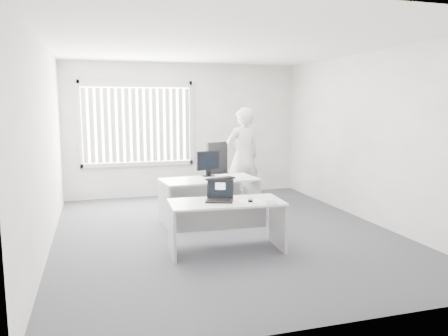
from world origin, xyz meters
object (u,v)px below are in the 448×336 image
object	(u,v)px
monitor	(208,164)
desk_far	(209,191)
office_chair	(223,183)
person	(243,157)
desk_near	(226,215)
laptop	(219,191)

from	to	relation	value
monitor	desk_far	bearing A→B (deg)	-114.66
office_chair	person	size ratio (longest dim) A/B	0.63
desk_far	monitor	world-z (taller)	monitor
desk_near	person	distance (m)	2.74
desk_far	person	world-z (taller)	person
person	laptop	xyz separation A→B (m)	(-1.17, -2.47, -0.13)
desk_near	desk_far	distance (m)	1.54
laptop	desk_near	bearing A→B (deg)	15.84
desk_near	desk_far	bearing A→B (deg)	86.72
desk_far	monitor	distance (m)	0.49
desk_far	laptop	xyz separation A→B (m)	(-0.26, -1.52, 0.30)
office_chair	person	world-z (taller)	person
desk_far	office_chair	size ratio (longest dim) A/B	1.39
office_chair	monitor	bearing A→B (deg)	-139.97
desk_far	monitor	bearing A→B (deg)	73.83
desk_far	laptop	size ratio (longest dim) A/B	4.66
desk_far	office_chair	world-z (taller)	office_chair
desk_near	laptop	size ratio (longest dim) A/B	4.30
person	monitor	size ratio (longest dim) A/B	4.33
desk_near	office_chair	bearing A→B (deg)	77.57
monitor	person	bearing A→B (deg)	24.63
desk_near	laptop	world-z (taller)	laptop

